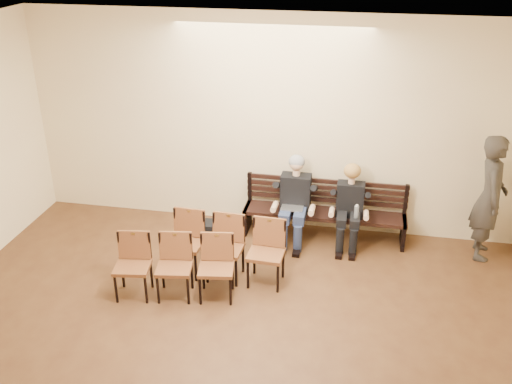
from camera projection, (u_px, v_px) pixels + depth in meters
room_walls at (191, 193)px, 4.98m from camera, size 8.02×10.01×3.51m
bench at (323, 225)px, 9.24m from camera, size 2.60×0.90×0.45m
seated_man at (295, 199)px, 9.00m from camera, size 0.59×0.81×1.41m
seated_woman at (349, 209)px, 8.90m from camera, size 0.53×0.73×1.23m
laptop at (292, 210)px, 8.95m from camera, size 0.40×0.35×0.25m
water_bottle at (356, 219)px, 8.70m from camera, size 0.08×0.08×0.23m
bag at (209, 231)px, 9.19m from camera, size 0.43×0.30×0.31m
passerby at (491, 189)px, 8.37m from camera, size 0.59×0.85×2.24m
chair_row_front at (174, 268)px, 7.68m from camera, size 1.66×0.73×0.89m
chair_row_back at (225, 249)px, 8.08m from camera, size 1.70×0.58×0.94m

